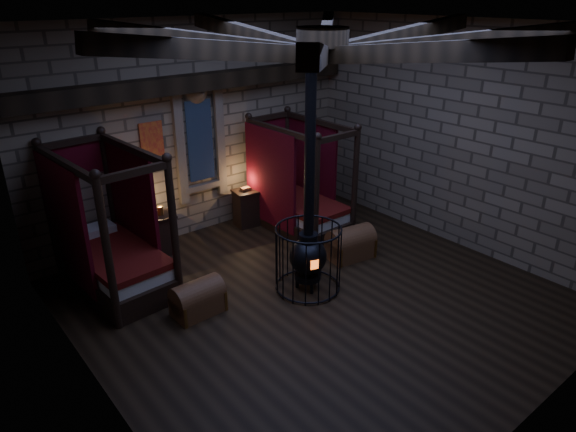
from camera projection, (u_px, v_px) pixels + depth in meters
room at (317, 60)px, 6.97m from camera, size 7.02×7.02×4.29m
bed_left at (112, 254)px, 8.54m from camera, size 1.34×2.34×2.36m
bed_right at (297, 203)px, 10.67m from camera, size 1.16×2.17×2.25m
trunk_left at (198, 299)px, 7.91m from camera, size 0.79×0.51×0.57m
trunk_right at (350, 244)px, 9.57m from camera, size 0.92×0.67×0.62m
nightstand_left at (163, 233)px, 9.69m from camera, size 0.55×0.53×0.96m
nightstand_right at (246, 208)px, 10.85m from camera, size 0.55×0.54×0.85m
stove at (308, 254)px, 8.40m from camera, size 1.09×1.09×4.05m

